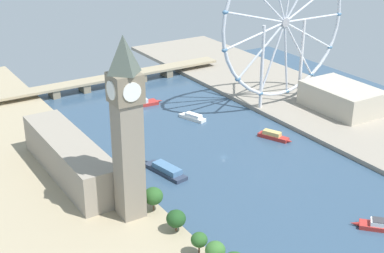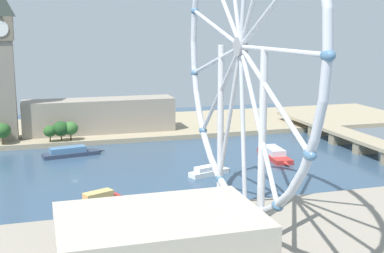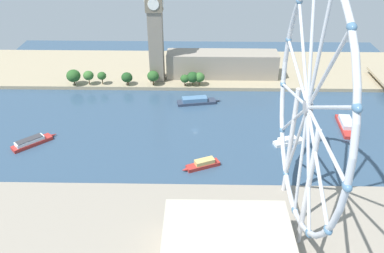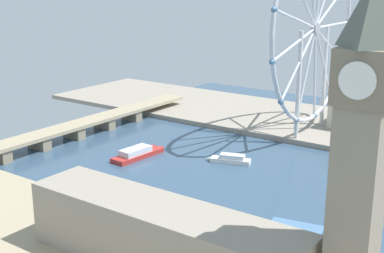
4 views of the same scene
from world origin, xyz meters
name	(u,v)px [view 1 (image 1 of 4)]	position (x,y,z in m)	size (l,w,h in m)	color
ground_plane	(224,157)	(0.00, 0.00, 0.00)	(389.77, 389.77, 0.00)	#334C66
riverbank_left	(53,203)	(-109.88, 0.00, 1.50)	(90.00, 520.00, 3.00)	tan
riverbank_right	(349,120)	(109.88, 0.00, 1.50)	(90.00, 520.00, 3.00)	gray
clock_tower	(127,127)	(-81.08, -34.16, 51.04)	(14.74, 14.74, 92.17)	gray
parliament_block	(70,157)	(-91.10, 22.78, 13.93)	(22.00, 97.88, 21.86)	gray
tree_row_embankment	(170,211)	(-69.30, -53.27, 10.74)	(12.10, 117.76, 13.77)	#513823
ferris_wheel	(285,23)	(87.59, 50.35, 64.48)	(112.77, 3.20, 117.94)	silver
riverside_hall	(342,98)	(116.94, 15.44, 11.97)	(36.91, 56.37, 17.95)	#BCB29E
river_bridge	(113,79)	(0.00, 163.44, 6.33)	(201.77, 15.16, 8.66)	tan
tour_boat_0	(192,117)	(16.43, 63.37, 1.92)	(12.23, 24.39, 4.67)	white
tour_boat_1	(274,136)	(44.21, 5.14, 2.11)	(13.57, 24.18, 5.24)	#B22D28
tour_boat_2	(137,103)	(-4.92, 108.56, 2.25)	(37.27, 11.80, 5.58)	#B22D28
tour_boat_3	(166,170)	(-41.56, 0.37, 2.25)	(13.75, 36.31, 5.38)	#2D384C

